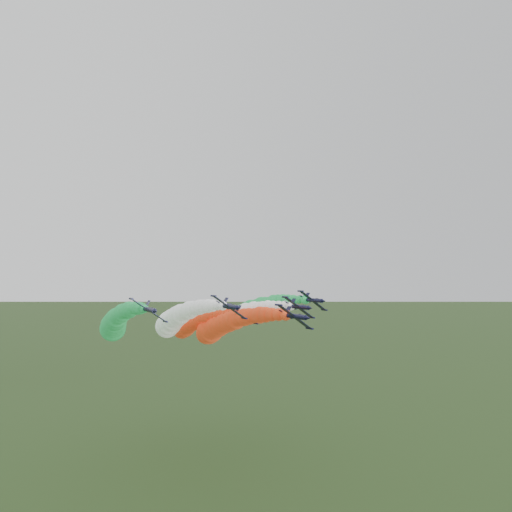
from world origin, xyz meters
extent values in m
cylinder|color=black|center=(3.12, -12.57, 45.57)|extent=(1.36, 8.02, 1.36)
cone|color=black|center=(3.12, -17.29, 45.57)|extent=(1.24, 1.60, 1.24)
cone|color=black|center=(3.12, -8.20, 45.57)|extent=(1.24, 0.80, 1.24)
ellipsoid|color=black|center=(3.32, -14.35, 45.86)|extent=(0.91, 1.68, 0.85)
cube|color=black|center=(3.04, -12.74, 45.46)|extent=(7.14, 1.69, 4.90)
cylinder|color=black|center=(-0.50, -12.74, 47.86)|extent=(0.54, 2.32, 0.54)
cylinder|color=black|center=(6.58, -12.74, 43.05)|extent=(0.54, 2.32, 0.54)
cube|color=black|center=(3.69, -9.18, 46.42)|extent=(1.26, 1.34, 1.77)
cube|color=black|center=(3.19, -9.18, 45.68)|extent=(2.85, 0.98, 1.98)
sphere|color=red|center=(3.12, -9.45, 45.57)|extent=(2.22, 2.22, 2.22)
sphere|color=red|center=(3.13, -6.67, 45.49)|extent=(2.60, 2.60, 2.60)
sphere|color=red|center=(3.18, -3.90, 45.32)|extent=(2.89, 2.89, 2.89)
sphere|color=red|center=(3.25, -1.12, 45.08)|extent=(3.36, 3.36, 3.36)
sphere|color=red|center=(3.35, 1.66, 44.80)|extent=(3.75, 3.75, 3.75)
sphere|color=red|center=(3.48, 4.43, 44.47)|extent=(3.38, 3.38, 3.38)
sphere|color=red|center=(3.64, 7.21, 44.10)|extent=(3.84, 3.84, 3.84)
sphere|color=red|center=(3.83, 9.98, 43.69)|extent=(4.18, 4.18, 4.18)
sphere|color=red|center=(4.04, 12.76, 43.24)|extent=(4.04, 4.04, 4.04)
sphere|color=red|center=(4.29, 15.53, 42.76)|extent=(5.05, 5.05, 5.05)
sphere|color=red|center=(4.56, 18.31, 42.24)|extent=(5.08, 5.08, 5.08)
sphere|color=red|center=(4.87, 21.08, 41.69)|extent=(5.42, 5.42, 5.42)
sphere|color=red|center=(5.20, 23.86, 41.11)|extent=(5.34, 5.34, 5.34)
sphere|color=red|center=(5.56, 26.63, 40.50)|extent=(5.70, 5.70, 5.70)
sphere|color=red|center=(5.95, 29.41, 39.86)|extent=(6.03, 6.03, 6.03)
sphere|color=red|center=(6.37, 32.19, 39.20)|extent=(5.92, 5.92, 5.92)
sphere|color=red|center=(6.81, 34.96, 38.50)|extent=(6.16, 6.16, 6.16)
sphere|color=red|center=(7.29, 37.74, 37.78)|extent=(7.15, 7.15, 7.15)
sphere|color=red|center=(7.80, 40.51, 37.04)|extent=(7.25, 7.25, 7.25)
sphere|color=red|center=(8.33, 43.29, 36.27)|extent=(6.42, 6.42, 6.42)
cylinder|color=black|center=(-5.11, -0.44, 47.00)|extent=(1.36, 8.02, 1.36)
cone|color=black|center=(-5.11, -5.16, 47.00)|extent=(1.24, 1.60, 1.24)
cone|color=black|center=(-5.11, 3.93, 47.00)|extent=(1.24, 0.80, 1.24)
ellipsoid|color=black|center=(-4.91, -2.22, 47.30)|extent=(0.91, 1.68, 0.85)
cube|color=black|center=(-5.19, -0.62, 46.89)|extent=(7.14, 1.69, 4.90)
cylinder|color=black|center=(-8.73, -0.62, 49.30)|extent=(0.54, 2.32, 0.54)
cylinder|color=black|center=(-1.65, -0.62, 44.49)|extent=(0.54, 2.32, 0.54)
cube|color=black|center=(-4.53, 2.95, 47.85)|extent=(1.26, 1.34, 1.77)
cube|color=black|center=(-5.04, 2.95, 47.11)|extent=(2.85, 0.98, 1.98)
sphere|color=white|center=(-5.11, 2.68, 47.00)|extent=(2.00, 2.00, 2.00)
sphere|color=white|center=(-5.10, 5.46, 46.92)|extent=(2.14, 2.14, 2.14)
sphere|color=white|center=(-5.05, 8.23, 46.75)|extent=(2.75, 2.75, 2.75)
sphere|color=white|center=(-4.98, 11.01, 46.52)|extent=(3.13, 3.13, 3.13)
sphere|color=white|center=(-4.88, 13.78, 46.23)|extent=(3.22, 3.22, 3.22)
sphere|color=white|center=(-4.75, 16.56, 45.90)|extent=(3.64, 3.64, 3.64)
sphere|color=white|center=(-4.59, 19.34, 45.53)|extent=(3.56, 3.56, 3.56)
sphere|color=white|center=(-4.40, 22.11, 45.12)|extent=(4.05, 4.05, 4.05)
sphere|color=white|center=(-4.19, 24.89, 44.67)|extent=(4.58, 4.58, 4.58)
sphere|color=white|center=(-3.94, 27.66, 44.19)|extent=(4.21, 4.21, 4.21)
sphere|color=white|center=(-3.67, 30.44, 43.67)|extent=(4.50, 4.50, 4.50)
sphere|color=white|center=(-3.36, 33.21, 43.12)|extent=(5.38, 5.38, 5.38)
sphere|color=white|center=(-3.03, 35.99, 42.54)|extent=(5.59, 5.59, 5.59)
sphere|color=white|center=(-2.67, 38.76, 41.93)|extent=(5.87, 5.87, 5.87)
sphere|color=white|center=(-2.28, 41.54, 41.30)|extent=(5.72, 5.72, 5.72)
sphere|color=white|center=(-1.86, 44.31, 40.63)|extent=(6.47, 6.47, 6.47)
sphere|color=white|center=(-1.41, 47.09, 39.94)|extent=(6.15, 6.15, 6.15)
sphere|color=white|center=(-0.94, 49.87, 39.22)|extent=(7.30, 7.30, 7.30)
sphere|color=white|center=(-0.43, 52.64, 38.47)|extent=(6.65, 6.65, 6.65)
sphere|color=white|center=(0.10, 55.42, 37.70)|extent=(7.28, 7.28, 7.28)
cylinder|color=black|center=(12.41, 0.09, 46.40)|extent=(1.36, 8.02, 1.36)
cone|color=black|center=(12.41, -4.63, 46.40)|extent=(1.24, 1.60, 1.24)
cone|color=black|center=(12.41, 4.46, 46.40)|extent=(1.24, 0.80, 1.24)
ellipsoid|color=black|center=(12.61, -1.69, 46.69)|extent=(0.91, 1.68, 0.85)
cube|color=black|center=(12.33, -0.08, 46.28)|extent=(7.14, 1.69, 4.90)
cylinder|color=black|center=(8.79, -0.08, 48.69)|extent=(0.54, 2.32, 0.54)
cylinder|color=black|center=(15.87, -0.08, 43.88)|extent=(0.54, 2.32, 0.54)
cube|color=black|center=(12.99, 3.48, 47.24)|extent=(1.26, 1.34, 1.77)
cube|color=black|center=(12.48, 3.48, 46.51)|extent=(2.85, 0.98, 1.98)
sphere|color=white|center=(12.41, 3.21, 46.40)|extent=(2.01, 2.01, 2.01)
sphere|color=white|center=(12.42, 5.99, 46.31)|extent=(2.33, 2.33, 2.33)
sphere|color=white|center=(12.47, 8.76, 46.14)|extent=(2.41, 2.41, 2.41)
sphere|color=white|center=(12.54, 11.54, 45.91)|extent=(2.68, 2.68, 2.68)
sphere|color=white|center=(12.64, 14.32, 45.63)|extent=(3.21, 3.21, 3.21)
sphere|color=white|center=(12.77, 17.09, 45.30)|extent=(3.21, 3.21, 3.21)
sphere|color=white|center=(12.93, 19.87, 44.92)|extent=(3.37, 3.37, 3.37)
sphere|color=white|center=(13.12, 22.64, 44.51)|extent=(4.11, 4.11, 4.11)
sphere|color=white|center=(13.33, 25.42, 44.06)|extent=(3.84, 3.84, 3.84)
sphere|color=white|center=(13.58, 28.19, 43.58)|extent=(4.59, 4.59, 4.59)
sphere|color=white|center=(13.85, 30.97, 43.06)|extent=(4.34, 4.34, 4.34)
sphere|color=white|center=(14.16, 33.74, 42.52)|extent=(4.87, 4.87, 4.87)
sphere|color=white|center=(14.49, 36.52, 41.94)|extent=(4.92, 4.92, 4.92)
sphere|color=white|center=(14.85, 39.29, 41.33)|extent=(6.16, 6.16, 6.16)
sphere|color=white|center=(15.24, 42.07, 40.69)|extent=(5.80, 5.80, 5.80)
sphere|color=white|center=(15.66, 44.85, 40.02)|extent=(6.18, 6.18, 6.18)
sphere|color=white|center=(16.11, 47.62, 39.33)|extent=(5.56, 5.56, 5.56)
sphere|color=white|center=(16.58, 50.40, 38.61)|extent=(6.04, 6.04, 6.04)
sphere|color=white|center=(17.09, 53.17, 37.86)|extent=(7.41, 7.41, 7.41)
sphere|color=white|center=(17.62, 55.95, 37.09)|extent=(6.20, 6.20, 6.20)
cylinder|color=black|center=(-20.57, 4.85, 46.56)|extent=(1.36, 8.02, 1.36)
cone|color=black|center=(-20.57, 0.12, 46.56)|extent=(1.24, 1.60, 1.24)
cone|color=black|center=(-20.57, 9.21, 46.56)|extent=(1.24, 0.80, 1.24)
ellipsoid|color=black|center=(-20.37, 3.06, 46.85)|extent=(0.91, 1.68, 0.85)
cube|color=black|center=(-20.65, 4.67, 46.45)|extent=(7.14, 1.69, 4.90)
cylinder|color=black|center=(-24.18, 4.67, 48.85)|extent=(0.54, 2.32, 0.54)
cylinder|color=black|center=(-17.11, 4.67, 44.04)|extent=(0.54, 2.32, 0.54)
cube|color=black|center=(-19.99, 8.23, 47.41)|extent=(1.26, 1.34, 1.77)
cube|color=black|center=(-20.49, 8.23, 46.67)|extent=(2.85, 0.98, 1.98)
sphere|color=green|center=(-20.57, 7.97, 46.56)|extent=(1.79, 1.79, 1.79)
sphere|color=green|center=(-20.56, 10.74, 46.47)|extent=(2.57, 2.57, 2.57)
sphere|color=green|center=(-20.51, 13.52, 46.30)|extent=(2.85, 2.85, 2.85)
sphere|color=green|center=(-20.44, 16.29, 46.07)|extent=(2.58, 2.58, 2.58)
sphere|color=green|center=(-20.34, 19.07, 45.79)|extent=(3.40, 3.40, 3.40)
sphere|color=green|center=(-20.21, 21.84, 45.46)|extent=(3.96, 3.96, 3.96)
sphere|color=green|center=(-20.05, 24.62, 45.09)|extent=(3.95, 3.95, 3.95)
sphere|color=green|center=(-19.86, 27.39, 44.68)|extent=(3.47, 3.47, 3.47)
sphere|color=green|center=(-19.65, 30.17, 44.23)|extent=(4.55, 4.55, 4.55)
sphere|color=green|center=(-19.40, 32.95, 43.74)|extent=(3.95, 3.95, 3.95)
sphere|color=green|center=(-19.13, 35.72, 43.23)|extent=(4.61, 4.61, 4.61)
sphere|color=green|center=(-18.82, 38.50, 42.68)|extent=(4.40, 4.40, 4.40)
sphere|color=green|center=(-18.49, 41.27, 42.10)|extent=(5.55, 5.55, 5.55)
sphere|color=green|center=(-18.13, 44.05, 41.49)|extent=(5.93, 5.93, 5.93)
sphere|color=green|center=(-17.74, 46.82, 40.85)|extent=(5.74, 5.74, 5.74)
sphere|color=green|center=(-17.32, 49.60, 40.19)|extent=(6.52, 6.52, 6.52)
sphere|color=green|center=(-16.87, 52.37, 39.49)|extent=(6.90, 6.90, 6.90)
sphere|color=green|center=(-16.40, 55.15, 38.77)|extent=(7.40, 7.40, 7.40)
sphere|color=green|center=(-15.89, 57.92, 38.03)|extent=(6.49, 6.49, 6.49)
sphere|color=green|center=(-15.36, 60.70, 37.26)|extent=(7.80, 7.80, 7.80)
cylinder|color=black|center=(21.43, 7.54, 47.35)|extent=(1.36, 8.02, 1.36)
cone|color=black|center=(21.43, 2.82, 47.35)|extent=(1.24, 1.60, 1.24)
cone|color=black|center=(21.43, 11.91, 47.35)|extent=(1.24, 0.80, 1.24)
ellipsoid|color=black|center=(21.63, 5.76, 47.65)|extent=(0.91, 1.68, 0.85)
cube|color=black|center=(21.35, 7.36, 47.24)|extent=(7.14, 1.69, 4.90)
cylinder|color=black|center=(17.81, 7.36, 49.65)|extent=(0.54, 2.32, 0.54)
cylinder|color=black|center=(24.89, 7.36, 44.84)|extent=(0.54, 2.32, 0.54)
cube|color=black|center=(22.00, 10.93, 48.20)|extent=(1.26, 1.34, 1.77)
cube|color=black|center=(21.50, 10.93, 47.46)|extent=(2.85, 0.98, 1.98)
sphere|color=green|center=(21.43, 10.66, 47.35)|extent=(2.36, 2.36, 2.36)
sphere|color=green|center=(21.44, 13.44, 47.27)|extent=(2.13, 2.13, 2.13)
sphere|color=green|center=(21.49, 16.21, 47.10)|extent=(2.56, 2.56, 2.56)
sphere|color=green|center=(21.56, 18.99, 46.87)|extent=(3.01, 3.01, 3.01)
sphere|color=green|center=(21.66, 21.76, 46.58)|extent=(3.54, 3.54, 3.54)
sphere|color=green|center=(21.79, 24.54, 46.25)|extent=(3.85, 3.85, 3.85)
sphere|color=green|center=(21.95, 27.31, 45.88)|extent=(4.22, 4.22, 4.22)
sphere|color=green|center=(22.13, 30.09, 45.47)|extent=(3.70, 3.70, 3.70)
sphere|color=green|center=(22.35, 32.86, 45.02)|extent=(4.33, 4.33, 4.33)
sphere|color=green|center=(22.60, 35.64, 44.54)|extent=(5.04, 5.04, 5.04)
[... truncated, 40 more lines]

